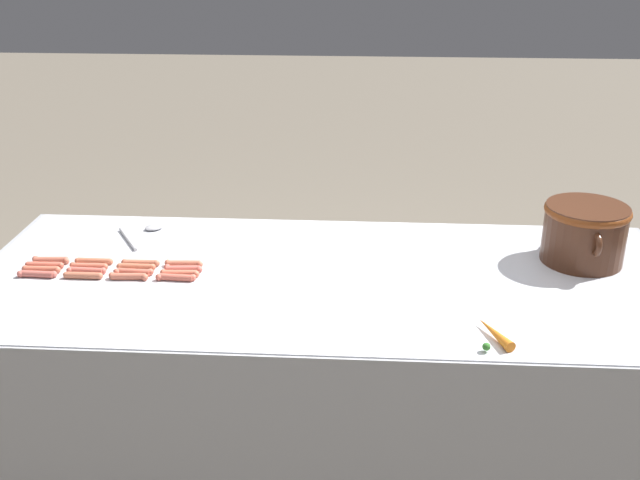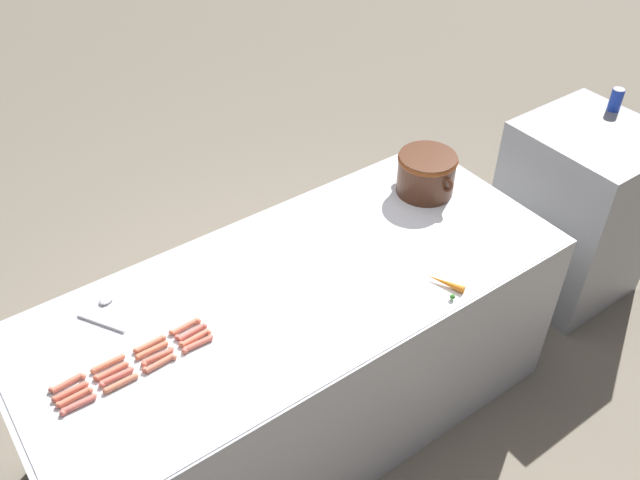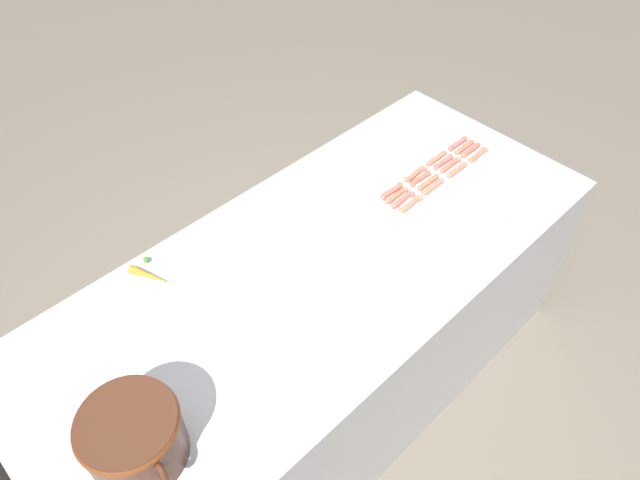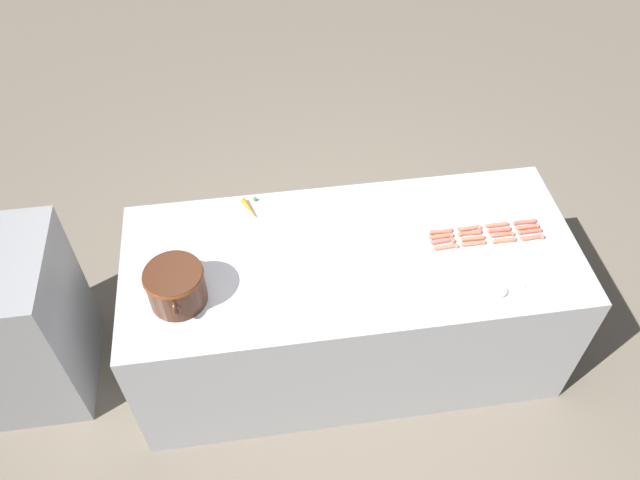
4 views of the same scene
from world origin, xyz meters
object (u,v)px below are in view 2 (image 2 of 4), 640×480
Objects in this scene: back_cabinet at (575,211)px; carrot at (445,283)px; hot_dog_2 at (150,344)px; hot_dog_9 at (116,377)px; hot_dog_7 at (191,332)px; hot_dog_14 at (160,363)px; hot_dog_1 at (108,364)px; hot_dog_4 at (70,391)px; serving_spoon at (105,307)px; hot_dog_8 at (74,397)px; hot_dog_5 at (111,371)px; hot_dog_15 at (198,344)px; bean_pot at (426,172)px; hot_dog_13 at (121,383)px; hot_dog_10 at (157,357)px; hot_dog_11 at (195,338)px; hot_dog_12 at (78,404)px; soda_can at (616,100)px; hot_dog_3 at (185,326)px; hot_dog_0 at (67,383)px; hot_dog_6 at (152,350)px.

back_cabinet reaches higher than carrot.
hot_dog_9 is (0.07, -0.16, 0.00)m from hot_dog_2.
hot_dog_7 and hot_dog_14 have the same top height.
hot_dog_1 and hot_dog_4 have the same top height.
hot_dog_7 is at bearing 90.21° from hot_dog_4.
hot_dog_9 is 0.37m from serving_spoon.
carrot is at bearing 76.79° from hot_dog_8.
hot_dog_5 is 0.17m from hot_dog_14.
bean_pot is at bearing 99.94° from hot_dog_15.
hot_dog_14 is (0.03, 0.15, 0.00)m from hot_dog_9.
hot_dog_5 is at bearing -175.31° from hot_dog_13.
back_cabinet is 7.79× the size of hot_dog_13.
hot_dog_1 and hot_dog_10 have the same top height.
bean_pot is (-0.21, 1.51, 0.10)m from hot_dog_10.
hot_dog_11 is at bearing 170.51° from hot_dog_15.
carrot reaches higher than hot_dog_11.
bean_pot is at bearing 95.75° from hot_dog_5.
hot_dog_12 is 1.00× the size of hot_dog_14.
hot_dog_7 is 0.39m from serving_spoon.
hot_dog_14 is 0.54× the size of serving_spoon.
bean_pot is at bearing 97.57° from hot_dog_12.
hot_dog_9 is 1.00× the size of hot_dog_14.
carrot is at bearing 72.66° from hot_dog_15.
hot_dog_13 is 2.89m from soda_can.
bean_pot reaches higher than hot_dog_13.
hot_dog_4 is at bearing -89.79° from hot_dog_7.
hot_dog_2 is 2.72m from soda_can.
soda_can is (-0.01, 2.56, 0.17)m from hot_dog_7.
hot_dog_1 is at bearing -85.51° from bean_pot.
hot_dog_3 and hot_dog_4 have the same top height.
soda_can is at bearing 90.99° from hot_dog_11.
hot_dog_12 is at bearing 2.75° from hot_dog_4.
back_cabinet reaches higher than hot_dog_12.
hot_dog_5 and hot_dog_10 have the same top height.
hot_dog_13 is 0.54× the size of serving_spoon.
hot_dog_3 is 0.08m from hot_dog_11.
hot_dog_1 is at bearing -96.69° from hot_dog_7.
hot_dog_0 and hot_dog_10 have the same top height.
hot_dog_7 is 0.33m from hot_dog_13.
hot_dog_15 is (-0.02, -2.33, 0.41)m from back_cabinet.
hot_dog_3 is at bearing 94.79° from hot_dog_4.
hot_dog_2 is at bearing 169.86° from hot_dog_6.
hot_dog_5 is 0.77× the size of carrot.
hot_dog_9 is 1.00× the size of hot_dog_10.
back_cabinet is 7.79× the size of hot_dog_8.
hot_dog_15 is at bearing 70.98° from hot_dog_1.
soda_can is at bearing 89.41° from hot_dog_2.
hot_dog_13 is (-0.02, -2.63, 0.41)m from back_cabinet.
hot_dog_2 is 1.00× the size of hot_dog_8.
carrot is (0.38, 1.14, 0.00)m from hot_dog_6.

